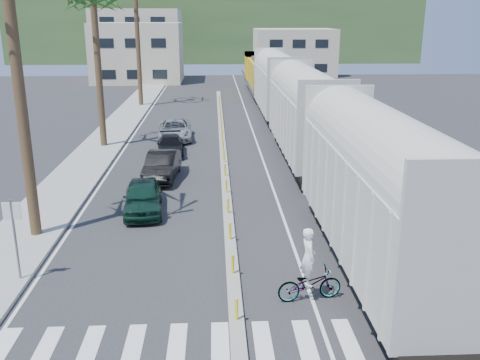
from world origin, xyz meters
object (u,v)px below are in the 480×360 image
street_sign (14,229)px  car_second (162,166)px  cyclist (309,277)px  car_lead (143,197)px

street_sign → car_second: size_ratio=0.64×
street_sign → car_second: (3.77, 12.11, -1.21)m
street_sign → cyclist: size_ratio=1.21×
street_sign → car_lead: 7.67m
street_sign → cyclist: street_sign is taller
street_sign → cyclist: bearing=-9.7°
street_sign → car_second: bearing=72.7°
street_sign → car_lead: street_sign is taller
car_second → car_lead: bearing=-90.1°
car_lead → cyclist: cyclist is taller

